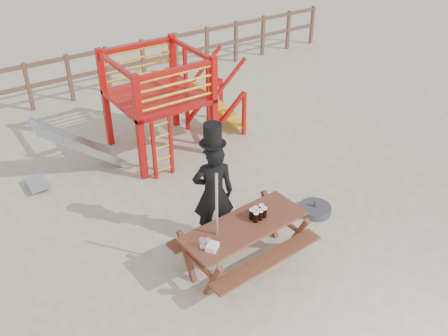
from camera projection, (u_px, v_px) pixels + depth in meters
ground at (258, 246)px, 7.89m from camera, size 60.00×60.00×0.00m
back_fence at (88, 69)px, 12.40m from camera, size 15.09×0.09×1.20m
playground_fort at (155, 103)px, 9.89m from camera, size 4.71×1.84×2.10m
picnic_table at (244, 239)px, 7.33m from camera, size 1.98×1.44×0.73m
man_with_hat at (213, 191)px, 7.58m from camera, size 0.75×0.64×2.06m
metal_pole at (217, 226)px, 6.93m from camera, size 0.04×0.04×1.75m
parasol_base at (315, 209)px, 8.60m from camera, size 0.56×0.56×0.24m
paper_bag at (212, 247)px, 6.72m from camera, size 0.23×0.22×0.08m
stout_pints at (258, 213)px, 7.27m from camera, size 0.26×0.18×0.17m
empty_glasses at (205, 243)px, 6.74m from camera, size 0.15×0.13×0.15m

